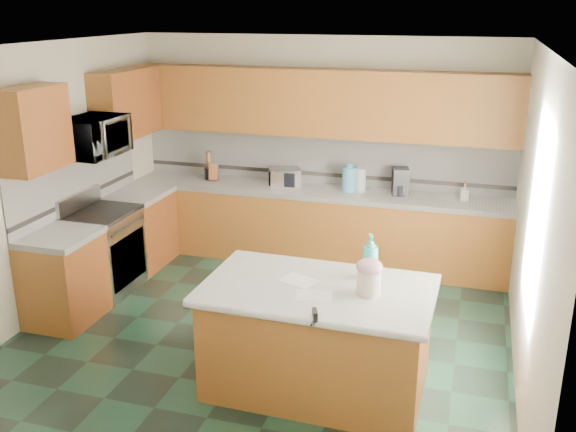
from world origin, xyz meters
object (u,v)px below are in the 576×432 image
(island_base, at_px, (317,341))
(island_top, at_px, (318,290))
(treat_jar, at_px, (369,282))
(knife_block, at_px, (214,172))
(toaster_oven, at_px, (285,177))
(soap_bottle_island, at_px, (370,256))
(coffee_maker, at_px, (400,181))

(island_base, height_order, island_top, island_top)
(island_base, xyz_separation_m, treat_jar, (0.40, -0.02, 0.59))
(treat_jar, bearing_deg, island_base, -179.52)
(knife_block, relative_size, toaster_oven, 0.56)
(knife_block, bearing_deg, soap_bottle_island, -61.71)
(toaster_oven, relative_size, coffee_maker, 1.17)
(toaster_oven, bearing_deg, island_top, -92.41)
(treat_jar, height_order, knife_block, knife_block)
(treat_jar, distance_m, coffee_maker, 2.81)
(island_base, distance_m, knife_block, 3.48)
(island_base, relative_size, knife_block, 8.34)
(toaster_oven, bearing_deg, coffee_maker, -23.18)
(soap_bottle_island, xyz_separation_m, coffee_maker, (-0.07, 2.50, -0.03))
(island_top, height_order, knife_block, knife_block)
(knife_block, relative_size, coffee_maker, 0.65)
(island_base, relative_size, treat_jar, 8.84)
(treat_jar, bearing_deg, toaster_oven, 122.33)
(soap_bottle_island, distance_m, knife_block, 3.45)
(island_top, relative_size, coffee_maker, 5.75)
(island_base, xyz_separation_m, island_top, (0.00, 0.00, 0.46))
(island_base, xyz_separation_m, soap_bottle_island, (0.36, 0.28, 0.68))
(island_base, relative_size, coffee_maker, 5.43)
(knife_block, height_order, toaster_oven, knife_block)
(treat_jar, relative_size, toaster_oven, 0.53)
(treat_jar, relative_size, coffee_maker, 0.61)
(island_base, height_order, knife_block, knife_block)
(island_top, distance_m, coffee_maker, 2.80)
(knife_block, bearing_deg, island_base, -69.34)
(soap_bottle_island, xyz_separation_m, toaster_oven, (-1.47, 2.47, -0.08))
(island_base, distance_m, toaster_oven, 3.03)
(treat_jar, xyz_separation_m, soap_bottle_island, (-0.04, 0.30, 0.09))
(soap_bottle_island, bearing_deg, island_base, -158.38)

